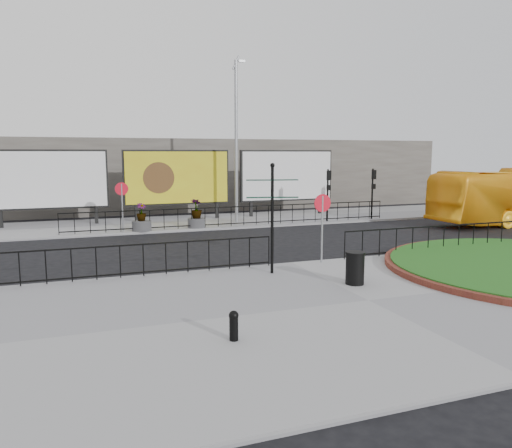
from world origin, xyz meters
name	(u,v)px	position (x,y,z in m)	size (l,w,h in m)	color
ground	(291,266)	(0.00, 0.00, 0.00)	(90.00, 90.00, 0.00)	black
pavement_near	(368,302)	(0.00, -5.00, 0.06)	(30.00, 10.00, 0.12)	gray
pavement_far	(207,222)	(0.00, 12.00, 0.06)	(44.00, 6.00, 0.12)	gray
railing_near_left	(120,261)	(-6.00, -0.30, 0.67)	(10.00, 0.10, 1.10)	black
railing_near_right	(444,238)	(6.50, -0.30, 0.67)	(9.00, 0.10, 1.10)	black
railing_far	(237,216)	(1.00, 9.30, 0.67)	(18.00, 0.10, 1.10)	black
speed_sign_far	(122,196)	(-5.00, 9.40, 1.92)	(0.64, 0.07, 2.47)	gray
speed_sign_near	(322,213)	(1.00, -0.40, 1.92)	(0.64, 0.07, 2.47)	gray
billboard_left	(48,180)	(-8.50, 12.97, 2.60)	(6.20, 0.31, 4.10)	black
billboard_mid	(177,178)	(-1.50, 12.97, 2.60)	(6.20, 0.31, 4.10)	black
billboard_right	(287,176)	(5.50, 12.97, 2.60)	(6.20, 0.31, 4.10)	black
lamp_post	(236,139)	(1.51, 11.00, 4.83)	(0.74, 0.18, 9.23)	gray
signal_pole_a	(328,187)	(6.50, 9.34, 2.10)	(0.22, 0.26, 3.00)	black
signal_pole_b	(373,186)	(9.50, 9.34, 2.10)	(0.22, 0.26, 3.00)	black
building_backdrop	(173,173)	(0.00, 22.00, 2.50)	(40.00, 10.00, 5.00)	#6B655D
fingerpost_sign	(272,207)	(-1.27, -1.26, 2.29)	(1.68, 0.67, 3.59)	black
bollard	(234,324)	(-4.26, -6.49, 0.47)	(0.21, 0.21, 0.64)	black
litter_bin	(355,268)	(0.54, -3.41, 0.62)	(0.60, 0.60, 0.99)	black
planter_a	(142,221)	(-4.08, 9.40, 0.60)	(0.97, 0.97, 1.41)	#4C4C4F
planter_b	(197,216)	(-1.20, 9.54, 0.71)	(0.94, 0.94, 1.53)	#4C4C4F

